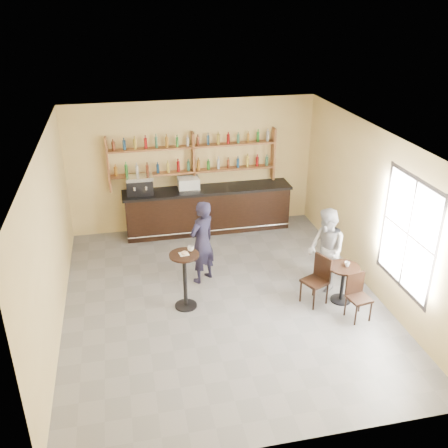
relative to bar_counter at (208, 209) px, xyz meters
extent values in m
plane|color=slate|center=(-0.30, -3.15, -0.56)|extent=(7.00, 7.00, 0.00)
plane|color=white|center=(-0.30, -3.15, 2.64)|extent=(7.00, 7.00, 0.00)
plane|color=#E9CB84|center=(-0.30, 0.35, 1.04)|extent=(7.00, 0.00, 7.00)
plane|color=#E9CB84|center=(-0.30, -6.65, 1.04)|extent=(7.00, 0.00, 7.00)
plane|color=#E9CB84|center=(-3.30, -3.15, 1.04)|extent=(0.00, 7.00, 7.00)
plane|color=#E9CB84|center=(2.70, -3.15, 1.04)|extent=(0.00, 7.00, 7.00)
plane|color=white|center=(2.70, -4.35, 1.14)|extent=(0.00, 2.00, 2.00)
cube|color=white|center=(-1.03, -3.21, 0.58)|extent=(0.19, 0.19, 0.00)
torus|color=#D9954F|center=(-1.02, -3.22, 0.61)|extent=(0.16, 0.16, 0.05)
imported|color=white|center=(-0.89, -3.11, 0.62)|extent=(0.12, 0.12, 0.09)
imported|color=black|center=(-0.54, -2.32, 0.32)|extent=(0.77, 0.72, 1.76)
imported|color=white|center=(2.00, -3.65, 0.25)|extent=(0.11, 0.11, 0.09)
imported|color=#9A999E|center=(1.80, -3.11, 0.29)|extent=(0.66, 0.84, 1.70)
camera|label=1|loc=(-1.99, -11.15, 4.94)|focal=40.00mm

